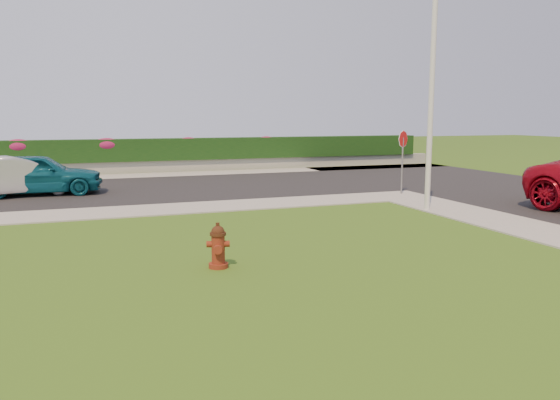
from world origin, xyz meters
name	(u,v)px	position (x,y,z in m)	size (l,w,h in m)	color
ground	(325,297)	(0.00, 0.00, 0.00)	(120.00, 120.00, 0.00)	black
street_far	(39,194)	(-5.00, 14.00, 0.02)	(26.00, 8.00, 0.04)	black
curb_corner	(398,196)	(7.00, 9.00, 0.02)	(2.00, 2.00, 0.04)	gray
sidewalk_beyond	(138,176)	(-1.00, 19.00, 0.02)	(34.00, 2.00, 0.04)	gray
retaining_wall	(134,167)	(-1.00, 20.50, 0.30)	(34.00, 0.40, 0.60)	gray
hedge	(134,150)	(-1.00, 20.60, 1.15)	(32.00, 0.90, 1.10)	black
fire_hydrant	(218,247)	(-1.17, 2.20, 0.41)	(0.45, 0.42, 0.86)	#52230C
sedan_teal	(38,174)	(-4.96, 13.59, 0.78)	(1.75, 4.35, 1.48)	#0D5063
sedan_silver	(16,176)	(-5.65, 13.48, 0.73)	(1.47, 4.21, 1.39)	#B5B8BE
utility_pole	(431,107)	(6.20, 6.17, 3.09)	(0.16, 0.16, 6.17)	silver
stop_sign	(403,147)	(7.36, 9.38, 1.70)	(0.56, 0.31, 2.32)	slate
flower_clump_c	(18,146)	(-6.19, 20.50, 1.44)	(1.30, 0.84, 0.65)	#A71C56
flower_clump_d	(107,145)	(-2.27, 20.50, 1.44)	(1.31, 0.84, 0.66)	#A71C56
flower_clump_e	(188,142)	(1.73, 20.50, 1.48)	(1.09, 0.70, 0.54)	#A71C56
flower_clump_f	(266,141)	(5.94, 20.50, 1.50)	(1.01, 0.65, 0.51)	#A71C56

